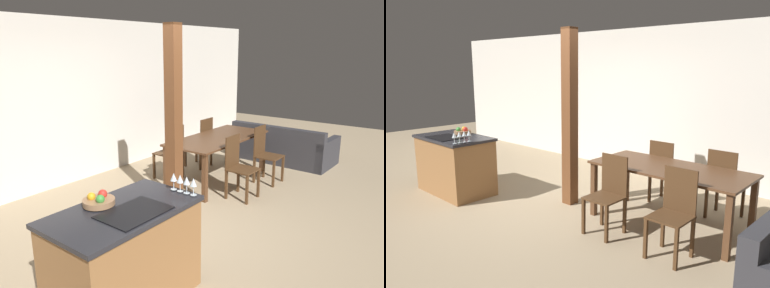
# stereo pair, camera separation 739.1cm
# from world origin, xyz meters

# --- Properties ---
(ground_plane) EXTENTS (16.00, 16.00, 0.00)m
(ground_plane) POSITION_xyz_m (0.00, 0.00, 0.00)
(ground_plane) COLOR #9E896B
(wall_back) EXTENTS (11.20, 0.08, 2.70)m
(wall_back) POSITION_xyz_m (0.00, 2.51, 1.35)
(wall_back) COLOR silver
(wall_back) RESTS_ON ground_plane
(kitchen_island) EXTENTS (1.30, 0.75, 0.92)m
(kitchen_island) POSITION_xyz_m (-1.37, -0.57, 0.46)
(kitchen_island) COLOR olive
(kitchen_island) RESTS_ON ground_plane
(fruit_bowl) EXTENTS (0.28, 0.28, 0.11)m
(fruit_bowl) POSITION_xyz_m (-1.45, -0.36, 0.96)
(fruit_bowl) COLOR #99704C
(fruit_bowl) RESTS_ON kitchen_island
(wine_glass_near) EXTENTS (0.06, 0.06, 0.16)m
(wine_glass_near) POSITION_xyz_m (-0.79, -0.88, 1.04)
(wine_glass_near) COLOR silver
(wine_glass_near) RESTS_ON kitchen_island
(wine_glass_middle) EXTENTS (0.06, 0.06, 0.16)m
(wine_glass_middle) POSITION_xyz_m (-0.79, -0.80, 1.04)
(wine_glass_middle) COLOR silver
(wine_glass_middle) RESTS_ON kitchen_island
(wine_glass_far) EXTENTS (0.06, 0.06, 0.16)m
(wine_glass_far) POSITION_xyz_m (-0.79, -0.72, 1.04)
(wine_glass_far) COLOR silver
(wine_glass_far) RESTS_ON kitchen_island
(wine_glass_end) EXTENTS (0.06, 0.06, 0.16)m
(wine_glass_end) POSITION_xyz_m (-0.79, -0.65, 1.04)
(wine_glass_end) COLOR silver
(wine_glass_end) RESTS_ON kitchen_island
(dining_table) EXTENTS (1.95, 0.88, 0.77)m
(dining_table) POSITION_xyz_m (1.81, 0.57, 0.67)
(dining_table) COLOR #51331E
(dining_table) RESTS_ON ground_plane
(dining_chair_near_left) EXTENTS (0.40, 0.40, 0.95)m
(dining_chair_near_left) POSITION_xyz_m (1.37, -0.09, 0.50)
(dining_chair_near_left) COLOR #472D19
(dining_chair_near_left) RESTS_ON ground_plane
(dining_chair_near_right) EXTENTS (0.40, 0.40, 0.95)m
(dining_chair_near_right) POSITION_xyz_m (2.25, -0.09, 0.50)
(dining_chair_near_right) COLOR #472D19
(dining_chair_near_right) RESTS_ON ground_plane
(dining_chair_far_left) EXTENTS (0.40, 0.40, 0.95)m
(dining_chair_far_left) POSITION_xyz_m (1.37, 1.23, 0.50)
(dining_chair_far_left) COLOR #472D19
(dining_chair_far_left) RESTS_ON ground_plane
(dining_chair_far_right) EXTENTS (0.40, 0.40, 0.95)m
(dining_chair_far_right) POSITION_xyz_m (2.25, 1.23, 0.50)
(dining_chair_far_right) COLOR #472D19
(dining_chair_far_right) RESTS_ON ground_plane
(couch) EXTENTS (0.99, 1.95, 0.76)m
(couch) POSITION_xyz_m (3.59, 0.17, 0.26)
(couch) COLOR #2D2D33
(couch) RESTS_ON ground_plane
(timber_post) EXTENTS (0.17, 0.17, 2.53)m
(timber_post) POSITION_xyz_m (0.34, 0.30, 1.26)
(timber_post) COLOR brown
(timber_post) RESTS_ON ground_plane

